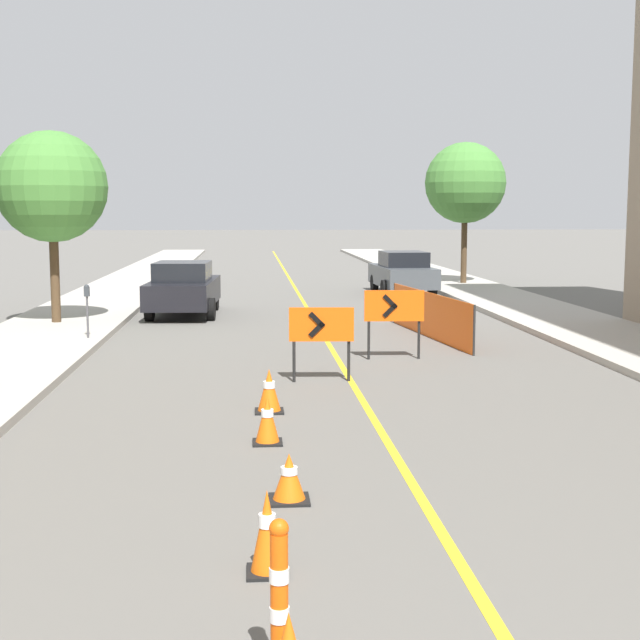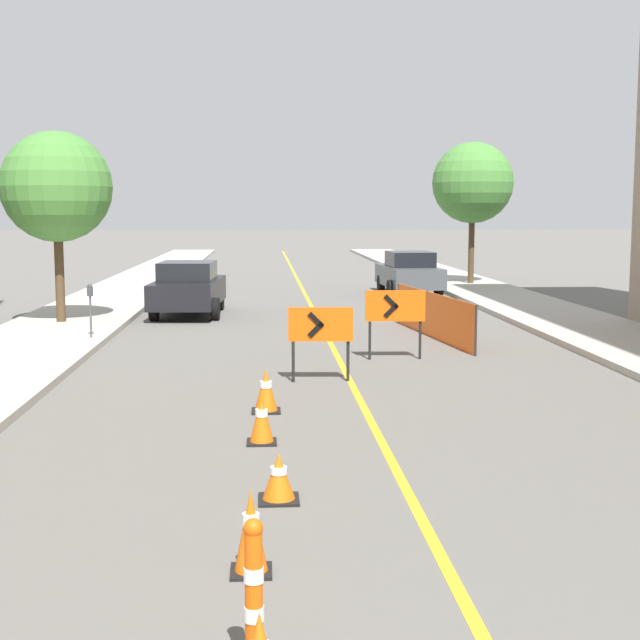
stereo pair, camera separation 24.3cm
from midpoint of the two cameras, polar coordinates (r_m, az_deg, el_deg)
The scene contains 16 objects.
lane_stripe at distance 33.86m, azimuth -0.83°, elevation 1.81°, with size 0.12×69.75×0.01m.
sidewalk_left at distance 34.19m, azimuth -12.21°, elevation 1.82°, with size 3.12×69.75×0.15m.
sidewalk_right at distance 34.84m, azimuth 10.33°, elevation 1.96°, with size 3.12×69.75×0.15m.
traffic_cone_third at distance 7.72m, azimuth -3.52°, elevation -13.38°, with size 0.35×0.35×0.73m.
traffic_cone_fourth at distance 9.54m, azimuth -1.92°, elevation -10.05°, with size 0.43×0.43×0.52m.
traffic_cone_fifth at distance 11.82m, azimuth -3.17°, elevation -6.39°, with size 0.39×0.39×0.65m.
traffic_cone_farthest at distance 13.63m, azimuth -2.97°, elevation -4.54°, with size 0.44×0.44×0.67m.
delineator_post_front at distance 6.04m, azimuth -3.03°, elevation -18.26°, with size 0.37×0.37×1.11m.
arrow_barricade_primary at distance 15.91m, azimuth 0.47°, elevation -0.51°, with size 1.16×0.14×1.34m.
arrow_barricade_secondary at distance 18.40m, azimuth 5.21°, elevation 0.70°, with size 1.24×0.12×1.43m.
safety_mesh_fence at distance 21.81m, azimuth 7.51°, elevation 0.32°, with size 0.81×5.83×1.09m.
parked_car_curb_near at distance 26.47m, azimuth -8.17°, elevation 2.02°, with size 2.04×4.39×1.59m.
parked_car_curb_mid at distance 33.00m, azimuth 5.93°, elevation 3.02°, with size 1.99×4.38×1.59m.
parking_meter_near_curb at distance 21.15m, azimuth -14.18°, elevation 1.28°, with size 0.12×0.11×1.24m.
street_tree_left_near at distance 24.37m, azimuth -16.24°, elevation 8.16°, with size 2.88×2.88×4.98m.
street_tree_right_near at distance 36.77m, azimuth 9.93°, elevation 8.63°, with size 3.26×3.26×5.67m.
Camera 2 is at (-1.56, 1.19, 3.05)m, focal length 50.00 mm.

